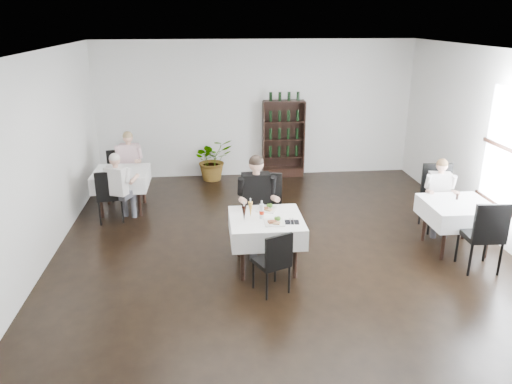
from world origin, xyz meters
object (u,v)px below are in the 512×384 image
Objects in this scene: diner_main at (257,197)px; main_table at (266,227)px; potted_tree at (213,159)px; wine_shelf at (283,140)px.

main_table is at bearing -81.95° from diner_main.
main_table is 1.10× the size of potted_tree.
diner_main is (-0.98, -3.78, 0.04)m from wine_shelf.
potted_tree is at bearing 99.38° from main_table.
potted_tree is at bearing 99.57° from diner_main.
diner_main is at bearing -80.43° from potted_tree.
main_table is (-0.90, -4.31, -0.23)m from wine_shelf.
main_table is at bearing -80.62° from potted_tree.
main_table is 4.26m from potted_tree.
diner_main is at bearing -104.49° from wine_shelf.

